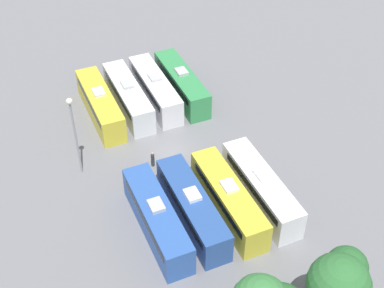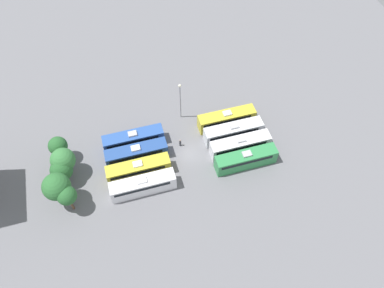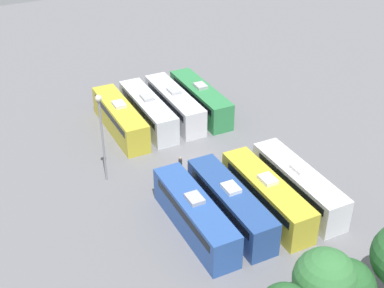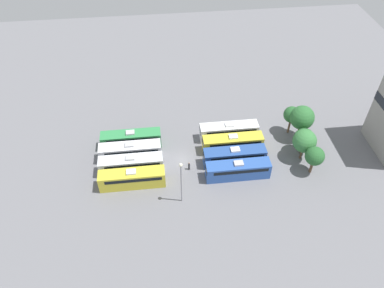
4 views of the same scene
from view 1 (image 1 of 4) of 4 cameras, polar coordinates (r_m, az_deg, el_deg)
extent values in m
plane|color=slate|center=(55.53, -2.16, -1.04)|extent=(123.31, 123.31, 0.00)
cube|color=#338C4C|center=(62.87, -1.11, 6.39)|extent=(2.54, 11.20, 3.14)
cube|color=black|center=(62.17, -1.02, 6.93)|extent=(2.58, 9.52, 0.69)
cube|color=black|center=(66.81, -2.99, 9.46)|extent=(2.24, 0.08, 1.10)
cube|color=#B2B2B7|center=(61.92, -1.13, 7.73)|extent=(1.20, 1.60, 0.35)
cube|color=silver|center=(62.05, -3.94, 5.78)|extent=(2.54, 11.20, 3.14)
cube|color=black|center=(61.34, -3.89, 6.31)|extent=(2.58, 9.52, 0.69)
cube|color=black|center=(66.05, -5.69, 8.91)|extent=(2.24, 0.08, 1.10)
cube|color=#B2B2B7|center=(61.08, -4.02, 7.12)|extent=(1.20, 1.60, 0.35)
cube|color=silver|center=(61.14, -6.81, 4.97)|extent=(2.54, 11.20, 3.14)
cube|color=black|center=(60.42, -6.79, 5.51)|extent=(2.58, 9.52, 0.69)
cube|color=black|center=(65.18, -8.42, 8.19)|extent=(2.24, 0.08, 1.10)
cube|color=#B2B2B7|center=(60.15, -6.94, 6.33)|extent=(1.20, 1.60, 0.35)
cube|color=gold|center=(60.37, -9.75, 4.12)|extent=(2.54, 11.20, 3.14)
cube|color=black|center=(59.64, -9.77, 4.65)|extent=(2.58, 9.52, 0.69)
cube|color=black|center=(64.45, -11.21, 7.42)|extent=(2.24, 0.08, 1.10)
cube|color=silver|center=(59.37, -9.94, 5.48)|extent=(1.20, 1.60, 0.35)
cube|color=white|center=(49.98, 7.36, -4.74)|extent=(2.54, 11.20, 3.14)
cube|color=black|center=(49.20, 7.60, -4.23)|extent=(2.58, 9.52, 0.69)
cube|color=black|center=(52.90, 4.50, -0.15)|extent=(2.24, 0.08, 1.10)
cube|color=white|center=(48.77, 7.53, -3.29)|extent=(1.20, 1.60, 0.35)
cube|color=gold|center=(48.69, 3.90, -5.95)|extent=(2.54, 11.20, 3.14)
cube|color=black|center=(47.89, 4.10, -5.45)|extent=(2.58, 9.52, 0.69)
cube|color=black|center=(51.68, 1.18, -1.18)|extent=(2.24, 0.08, 1.10)
cube|color=white|center=(47.44, 3.99, -4.50)|extent=(1.20, 1.60, 0.35)
cube|color=#284C93|center=(47.85, 0.04, -6.89)|extent=(2.54, 11.20, 3.14)
cube|color=black|center=(47.04, 0.18, -6.40)|extent=(2.58, 9.52, 0.69)
cube|color=black|center=(50.92, -2.47, -1.97)|extent=(2.24, 0.08, 1.10)
cube|color=white|center=(46.58, 0.04, -5.43)|extent=(1.20, 1.60, 0.35)
cube|color=#2D56A8|center=(47.10, -3.75, -8.00)|extent=(2.54, 11.20, 3.14)
cube|color=black|center=(46.28, -3.68, -7.52)|extent=(2.58, 9.52, 0.69)
cube|color=black|center=(50.23, -6.04, -2.93)|extent=(2.24, 0.08, 1.10)
cube|color=#B2B2B7|center=(45.82, -3.85, -6.55)|extent=(1.20, 1.60, 0.35)
cylinder|color=#333338|center=(53.82, -4.21, -1.70)|extent=(0.36, 0.36, 1.49)
sphere|color=tan|center=(53.24, -4.25, -1.01)|extent=(0.24, 0.24, 0.24)
cylinder|color=gray|center=(51.87, -12.25, 0.52)|extent=(0.20, 0.20, 8.48)
sphere|color=#EAE5C6|center=(49.22, -12.96, 4.47)|extent=(0.60, 0.60, 0.60)
sphere|color=#28602D|center=(41.73, 16.15, -12.51)|extent=(3.20, 3.20, 3.20)
sphere|color=#2D6B33|center=(39.94, 15.37, -14.27)|extent=(4.58, 4.58, 4.58)
camera|label=2|loc=(63.49, 58.43, 46.63)|focal=35.00mm
camera|label=3|loc=(9.21, -65.23, -52.90)|focal=50.00mm
camera|label=4|loc=(55.57, -76.41, 29.00)|focal=35.00mm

